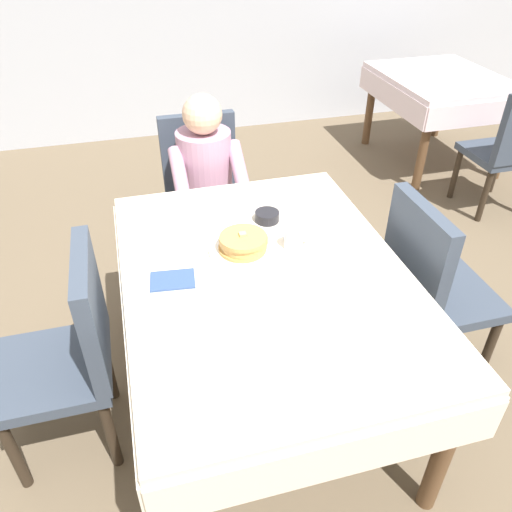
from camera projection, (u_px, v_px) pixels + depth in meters
name	position (u px, v px, depth m)	size (l,w,h in m)	color
ground_plane	(264.00, 394.00, 2.42)	(14.00, 14.00, 0.00)	brown
dining_table_main	(265.00, 289.00, 2.03)	(1.12, 1.52, 0.74)	silver
chair_diner	(203.00, 185.00, 3.01)	(0.44, 0.45, 0.93)	#384251
diner_person	(207.00, 176.00, 2.81)	(0.40, 0.43, 1.12)	#B2849E
chair_left_side	(73.00, 347.00, 1.94)	(0.45, 0.44, 0.93)	#384251
chair_right_side	(430.00, 281.00, 2.27)	(0.45, 0.44, 0.93)	#384251
plate_breakfast	(243.00, 251.00, 2.08)	(0.28, 0.28, 0.02)	white
breakfast_stack	(243.00, 242.00, 2.06)	(0.21, 0.21, 0.08)	tan
cup_coffee	(294.00, 239.00, 2.09)	(0.11, 0.08, 0.08)	white
bowl_butter	(267.00, 216.00, 2.28)	(0.11, 0.11, 0.04)	black
syrup_pitcher	(182.00, 233.00, 2.14)	(0.08, 0.08, 0.07)	silver
fork_left_of_plate	(198.00, 262.00, 2.03)	(0.18, 0.01, 0.01)	silver
knife_right_of_plate	(288.00, 248.00, 2.11)	(0.20, 0.01, 0.01)	silver
spoon_near_edge	(258.00, 297.00, 1.86)	(0.15, 0.01, 0.01)	silver
napkin_folded	(173.00, 280.00, 1.93)	(0.17, 0.12, 0.01)	#334C7F
background_table_far	(440.00, 90.00, 4.17)	(0.92, 1.12, 0.74)	silver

